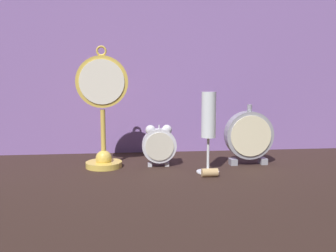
# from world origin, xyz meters

# --- Properties ---
(ground_plane) EXTENTS (4.00, 4.00, 0.00)m
(ground_plane) POSITION_xyz_m (0.00, 0.00, 0.00)
(ground_plane) COLOR black
(fabric_backdrop_drape) EXTENTS (1.71, 0.01, 0.61)m
(fabric_backdrop_drape) POSITION_xyz_m (0.00, 0.33, 0.30)
(fabric_backdrop_drape) COLOR #8460A8
(fabric_backdrop_drape) RESTS_ON ground_plane
(pocket_watch_on_stand) EXTENTS (0.15, 0.10, 0.35)m
(pocket_watch_on_stand) POSITION_xyz_m (-0.18, 0.12, 0.16)
(pocket_watch_on_stand) COLOR gold
(pocket_watch_on_stand) RESTS_ON ground_plane
(alarm_clock_twin_bell) EXTENTS (0.10, 0.03, 0.12)m
(alarm_clock_twin_bell) POSITION_xyz_m (-0.02, 0.11, 0.07)
(alarm_clock_twin_bell) COLOR silver
(alarm_clock_twin_bell) RESTS_ON ground_plane
(mantel_clock_silver) EXTENTS (0.14, 0.04, 0.18)m
(mantel_clock_silver) POSITION_xyz_m (0.24, 0.11, 0.09)
(mantel_clock_silver) COLOR gray
(mantel_clock_silver) RESTS_ON ground_plane
(champagne_flute) EXTENTS (0.06, 0.06, 0.22)m
(champagne_flute) POSITION_xyz_m (0.10, 0.03, 0.14)
(champagne_flute) COLOR silver
(champagne_flute) RESTS_ON ground_plane
(wine_cork) EXTENTS (0.04, 0.02, 0.02)m
(wine_cork) POSITION_xyz_m (0.10, -0.02, 0.01)
(wine_cork) COLOR tan
(wine_cork) RESTS_ON ground_plane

